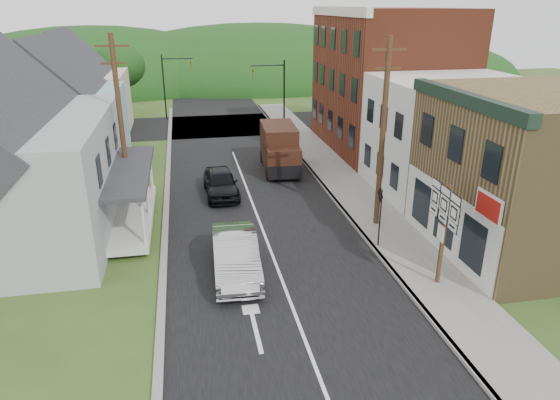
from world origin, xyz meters
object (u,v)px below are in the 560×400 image
delivery_van (280,148)px  route_sign_cluster (444,221)px  warning_sign (380,208)px  silver_sedan (236,255)px  dark_sedan (221,183)px

delivery_van → route_sign_cluster: (3.20, -15.46, 1.27)m
warning_sign → route_sign_cluster: bearing=-69.3°
silver_sedan → warning_sign: warning_sign is taller
dark_sedan → route_sign_cluster: 13.79m
silver_sedan → dark_sedan: silver_sedan is taller
dark_sedan → silver_sedan: bearing=-92.8°
delivery_van → route_sign_cluster: 15.84m
dark_sedan → delivery_van: 5.82m
warning_sign → delivery_van: bearing=104.4°
delivery_van → route_sign_cluster: route_sign_cluster is taller
silver_sedan → dark_sedan: bearing=91.3°
delivery_van → warning_sign: bearing=-76.2°
silver_sedan → route_sign_cluster: bearing=-15.6°
dark_sedan → delivery_van: delivery_van is taller
route_sign_cluster → warning_sign: size_ratio=1.42×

